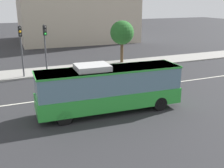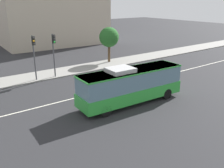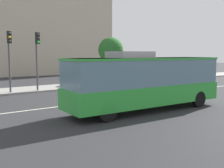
% 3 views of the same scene
% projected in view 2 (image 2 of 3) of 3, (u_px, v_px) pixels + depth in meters
% --- Properties ---
extents(ground_plane, '(160.00, 160.00, 0.00)m').
position_uv_depth(ground_plane, '(115.00, 88.00, 26.12)').
color(ground_plane, '#28282B').
extents(sidewalk_kerb, '(80.00, 3.92, 0.14)m').
position_uv_depth(sidewalk_kerb, '(75.00, 70.00, 32.74)').
color(sidewalk_kerb, gray).
rests_on(sidewalk_kerb, ground_plane).
extents(lane_centre_line, '(76.00, 0.16, 0.01)m').
position_uv_depth(lane_centre_line, '(115.00, 88.00, 26.12)').
color(lane_centre_line, silver).
rests_on(lane_centre_line, ground_plane).
extents(transit_bus, '(10.11, 3.00, 3.46)m').
position_uv_depth(transit_bus, '(131.00, 84.00, 21.81)').
color(transit_bus, green).
rests_on(transit_bus, ground_plane).
extents(traffic_light_mid_block, '(0.34, 0.62, 5.20)m').
position_uv_depth(traffic_light_mid_block, '(54.00, 48.00, 28.43)').
color(traffic_light_mid_block, '#47474C').
rests_on(traffic_light_mid_block, ground_plane).
extents(traffic_light_far_corner, '(0.33, 0.62, 5.20)m').
position_uv_depth(traffic_light_far_corner, '(34.00, 50.00, 27.21)').
color(traffic_light_far_corner, '#47474C').
rests_on(traffic_light_far_corner, ground_plane).
extents(street_tree_kerbside_right, '(2.86, 2.86, 5.19)m').
position_uv_depth(street_tree_kerbside_right, '(109.00, 37.00, 35.49)').
color(street_tree_kerbside_right, '#4C3823').
rests_on(street_tree_kerbside_right, ground_plane).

